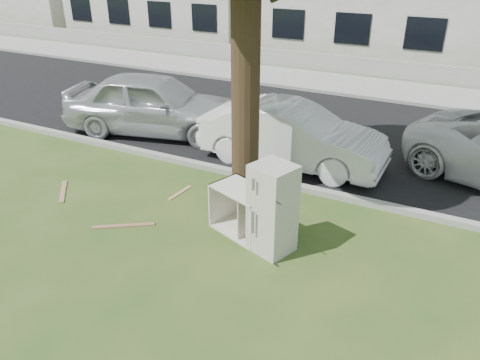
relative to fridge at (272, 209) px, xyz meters
The scene contains 13 objects.
ground 1.19m from the fridge, 165.89° to the right, with size 120.00×120.00×0.00m, color #2C4D1B.
road 5.90m from the fridge, 98.59° to the left, with size 120.00×7.00×0.01m, color black.
kerb_near 2.52m from the fridge, 111.38° to the left, with size 120.00×0.18×0.12m, color gray.
kerb_far 9.40m from the fridge, 95.35° to the left, with size 120.00×0.18×0.12m, color gray.
sidewalk 10.84m from the fridge, 94.63° to the left, with size 120.00×2.80×0.01m, color gray.
low_wall 12.42m from the fridge, 94.03° to the left, with size 120.00×0.15×0.70m, color gray.
fridge is the anchor object (origin of this frame).
cabinet 0.81m from the fridge, 157.27° to the left, with size 1.09×0.68×0.85m, color silver.
plank_a 2.85m from the fridge, 168.19° to the right, with size 1.13×0.09×0.02m, color #916446.
plank_b 4.74m from the fridge, behind, with size 0.99×0.10×0.02m, color #97714F.
plank_c 2.77m from the fridge, 158.47° to the left, with size 0.71×0.08×0.02m, color tan.
car_center 3.53m from the fridge, 105.95° to the left, with size 1.49×4.29×1.41m, color silver.
car_left 6.19m from the fridge, 143.85° to the left, with size 1.92×4.77×1.63m, color #A7AAAF.
Camera 1 is at (3.35, -5.85, 4.60)m, focal length 35.00 mm.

